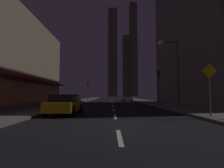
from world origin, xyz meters
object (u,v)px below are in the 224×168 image
fire_hydrant_far_left (80,100)px  traffic_light_far_left (88,87)px  car_parked_near (65,104)px  car_parked_far (128,98)px  traffic_light_near_right (159,80)px  pedestrian_crossing_sign (210,85)px  street_lamp_right (169,57)px

fire_hydrant_far_left → traffic_light_far_left: (0.40, 8.04, 2.74)m
car_parked_near → fire_hydrant_far_left: size_ratio=6.48×
car_parked_far → traffic_light_near_right: bearing=-84.0°
fire_hydrant_far_left → pedestrian_crossing_sign: pedestrian_crossing_sign is taller
street_lamp_right → pedestrian_crossing_sign: bearing=-87.9°
traffic_light_near_right → traffic_light_far_left: bearing=120.2°
car_parked_near → fire_hydrant_far_left: bearing=97.0°
fire_hydrant_far_left → traffic_light_near_right: bearing=-43.7°
street_lamp_right → car_parked_far: bearing=94.5°
traffic_light_far_left → pedestrian_crossing_sign: traffic_light_far_left is taller
traffic_light_far_left → traffic_light_near_right: bearing=-59.8°
car_parked_far → pedestrian_crossing_sign: size_ratio=1.34×
car_parked_far → traffic_light_near_right: (1.90, -18.21, 2.45)m
car_parked_near → car_parked_far: size_ratio=1.00×
car_parked_near → traffic_light_near_right: 12.29m
car_parked_near → pedestrian_crossing_sign: 9.58m
fire_hydrant_far_left → street_lamp_right: (11.28, -15.04, 4.61)m
street_lamp_right → fire_hydrant_far_left: bearing=126.9°
car_parked_near → car_parked_far: 27.08m
traffic_light_near_right → street_lamp_right: 4.56m
fire_hydrant_far_left → street_lamp_right: size_ratio=0.10×
pedestrian_crossing_sign → traffic_light_far_left: bearing=110.8°
traffic_light_near_right → car_parked_near: bearing=-139.1°
car_parked_far → street_lamp_right: (1.78, -22.37, 4.33)m
car_parked_far → fire_hydrant_far_left: car_parked_far is taller
pedestrian_crossing_sign → fire_hydrant_far_left: bearing=118.5°
car_parked_near → traffic_light_near_right: traffic_light_near_right is taller
traffic_light_near_right → street_lamp_right: size_ratio=0.64×
car_parked_near → street_lamp_right: bearing=22.6°
car_parked_far → traffic_light_far_left: traffic_light_far_left is taller
car_parked_far → fire_hydrant_far_left: 12.00m
street_lamp_right → pedestrian_crossing_sign: 6.82m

